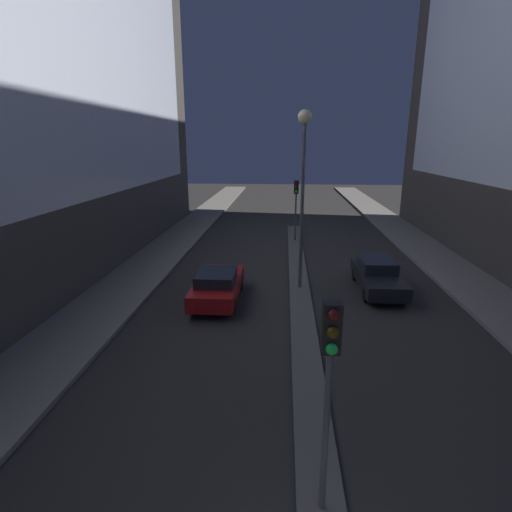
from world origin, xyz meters
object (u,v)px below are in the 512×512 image
at_px(car_left_lane, 218,285).
at_px(car_right_lane, 378,275).
at_px(traffic_light_mid, 296,197).
at_px(traffic_light_near, 330,364).
at_px(street_lamp, 304,159).

relative_size(car_left_lane, car_right_lane, 0.96).
relative_size(traffic_light_mid, car_left_lane, 0.92).
bearing_deg(car_left_lane, traffic_light_near, -70.44).
height_order(street_lamp, car_right_lane, street_lamp).
bearing_deg(car_right_lane, traffic_light_mid, 111.42).
distance_m(street_lamp, car_right_lane, 6.53).
relative_size(street_lamp, car_left_lane, 1.77).
height_order(traffic_light_near, car_right_lane, traffic_light_near).
bearing_deg(traffic_light_near, traffic_light_mid, 90.00).
xyz_separation_m(traffic_light_mid, car_right_lane, (3.69, -9.41, -2.48)).
relative_size(traffic_light_mid, street_lamp, 0.52).
relative_size(traffic_light_mid, car_right_lane, 0.88).
relative_size(traffic_light_near, car_right_lane, 0.88).
bearing_deg(car_right_lane, car_left_lane, -165.46).
relative_size(traffic_light_near, street_lamp, 0.52).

